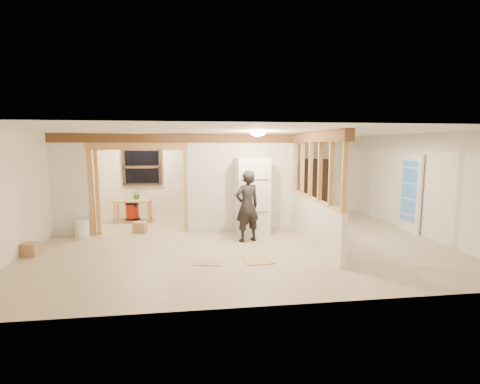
{
  "coord_description": "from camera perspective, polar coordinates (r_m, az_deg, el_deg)",
  "views": [
    {
      "loc": [
        -1.04,
        -7.71,
        2.2
      ],
      "look_at": [
        0.05,
        0.4,
        1.1
      ],
      "focal_mm": 26.0,
      "sensor_mm": 36.0,
      "label": 1
    }
  ],
  "objects": [
    {
      "name": "floor",
      "position": [
        8.08,
        0.05,
        -8.2
      ],
      "size": [
        9.0,
        6.5,
        0.01
      ],
      "primitive_type": "cube",
      "color": "#BFAA8E",
      "rests_on": "ground"
    },
    {
      "name": "ceiling",
      "position": [
        7.78,
        0.05,
        9.84
      ],
      "size": [
        9.0,
        6.5,
        0.01
      ],
      "primitive_type": "cube",
      "color": "white"
    },
    {
      "name": "wall_back",
      "position": [
        11.05,
        -2.2,
        2.7
      ],
      "size": [
        9.0,
        0.01,
        2.5
      ],
      "primitive_type": "cube",
      "color": "white",
      "rests_on": "floor"
    },
    {
      "name": "wall_front",
      "position": [
        4.67,
        5.39,
        -4.15
      ],
      "size": [
        9.0,
        0.01,
        2.5
      ],
      "primitive_type": "cube",
      "color": "white",
      "rests_on": "floor"
    },
    {
      "name": "wall_left",
      "position": [
        8.5,
        -31.59,
        0.08
      ],
      "size": [
        0.01,
        6.5,
        2.5
      ],
      "primitive_type": "cube",
      "color": "white",
      "rests_on": "floor"
    },
    {
      "name": "wall_right",
      "position": [
        9.54,
        27.94,
        1.02
      ],
      "size": [
        0.01,
        6.5,
        2.5
      ],
      "primitive_type": "cube",
      "color": "white",
      "rests_on": "floor"
    },
    {
      "name": "partition_left_stub",
      "position": [
        9.45,
        -26.17,
        1.08
      ],
      "size": [
        0.9,
        0.12,
        2.5
      ],
      "primitive_type": "cube",
      "color": "silver",
      "rests_on": "floor"
    },
    {
      "name": "partition_center",
      "position": [
        9.04,
        0.29,
        1.6
      ],
      "size": [
        2.8,
        0.12,
        2.5
      ],
      "primitive_type": "cube",
      "color": "silver",
      "rests_on": "floor"
    },
    {
      "name": "doorway_frame",
      "position": [
        9.08,
        -16.19,
        0.37
      ],
      "size": [
        2.46,
        0.14,
        2.2
      ],
      "primitive_type": "cube",
      "color": "tan",
      "rests_on": "floor"
    },
    {
      "name": "header_beam_back",
      "position": [
        8.91,
        -7.46,
        8.73
      ],
      "size": [
        7.0,
        0.18,
        0.22
      ],
      "primitive_type": "cube",
      "color": "brown",
      "rests_on": "ceiling"
    },
    {
      "name": "header_beam_right",
      "position": [
        7.77,
        12.38,
        8.78
      ],
      "size": [
        0.18,
        3.3,
        0.22
      ],
      "primitive_type": "cube",
      "color": "brown",
      "rests_on": "ceiling"
    },
    {
      "name": "pony_wall",
      "position": [
        7.95,
        11.99,
        -4.89
      ],
      "size": [
        0.12,
        3.2,
        1.0
      ],
      "primitive_type": "cube",
      "color": "silver",
      "rests_on": "floor"
    },
    {
      "name": "stud_partition",
      "position": [
        7.79,
        12.23,
        3.48
      ],
      "size": [
        0.14,
        3.2,
        1.32
      ],
      "primitive_type": "cube",
      "color": "tan",
      "rests_on": "pony_wall"
    },
    {
      "name": "window_back",
      "position": [
        11.01,
        -15.8,
        3.96
      ],
      "size": [
        1.12,
        0.1,
        1.1
      ],
      "primitive_type": "cube",
      "color": "black",
      "rests_on": "wall_back"
    },
    {
      "name": "french_door",
      "position": [
        9.85,
        26.13,
        -0.15
      ],
      "size": [
        0.12,
        0.86,
        2.0
      ],
      "primitive_type": "cube",
      "color": "white",
      "rests_on": "floor"
    },
    {
      "name": "ceiling_dome_main",
      "position": [
        7.33,
        2.94,
        9.81
      ],
      "size": [
        0.36,
        0.36,
        0.16
      ],
      "primitive_type": "ellipsoid",
      "color": "#FFEABF",
      "rests_on": "ceiling"
    },
    {
      "name": "ceiling_dome_util",
      "position": [
        10.12,
        -16.13,
        8.92
      ],
      "size": [
        0.32,
        0.32,
        0.14
      ],
      "primitive_type": "ellipsoid",
      "color": "#FFEABF",
      "rests_on": "ceiling"
    },
    {
      "name": "hanging_bulb",
      "position": [
        9.36,
        -13.63,
        7.3
      ],
      "size": [
        0.07,
        0.07,
        0.07
      ],
      "primitive_type": "ellipsoid",
      "color": "#FFD88C",
      "rests_on": "ceiling"
    },
    {
      "name": "refrigerator",
      "position": [
        8.68,
        2.04,
        -0.63
      ],
      "size": [
        0.79,
        0.76,
        1.91
      ],
      "primitive_type": "cube",
      "color": "silver",
      "rests_on": "floor"
    },
    {
      "name": "woman",
      "position": [
        7.95,
        1.19,
        -2.35
      ],
      "size": [
        0.7,
        0.57,
        1.64
      ],
      "primitive_type": "imported",
      "rotation": [
        0.0,
        0.0,
        3.49
      ],
      "color": "black",
      "rests_on": "floor"
    },
    {
      "name": "work_table",
      "position": [
        10.53,
        -17.15,
        -2.98
      ],
      "size": [
        1.07,
        0.61,
        0.65
      ],
      "primitive_type": "cube",
      "rotation": [
        0.0,
        0.0,
        -0.1
      ],
      "color": "tan",
      "rests_on": "floor"
    },
    {
      "name": "potted_plant",
      "position": [
        10.53,
        -16.61,
        -0.32
      ],
      "size": [
        0.32,
        0.29,
        0.31
      ],
      "primitive_type": "imported",
      "rotation": [
        0.0,
        0.0,
        0.2
      ],
      "color": "#245524",
      "rests_on": "work_table"
    },
    {
      "name": "shop_vac",
      "position": [
        10.88,
        -17.26,
        -2.86
      ],
      "size": [
        0.52,
        0.52,
        0.57
      ],
      "primitive_type": "cylinder",
      "rotation": [
        0.0,
        0.0,
        0.21
      ],
      "color": "#A81F0B",
      "rests_on": "floor"
    },
    {
      "name": "bookshelf",
      "position": [
        11.49,
        12.12,
        0.89
      ],
      "size": [
        0.89,
        0.3,
        1.77
      ],
      "primitive_type": "cube",
      "color": "black",
      "rests_on": "floor"
    },
    {
      "name": "bucket",
      "position": [
        9.23,
        -24.48,
        -5.52
      ],
      "size": [
        0.35,
        0.35,
        0.42
      ],
      "primitive_type": "cylinder",
      "rotation": [
        0.0,
        0.0,
        -0.06
      ],
      "color": "white",
      "rests_on": "floor"
    },
    {
      "name": "box_util_a",
      "position": [
        9.28,
        -16.09,
        -5.56
      ],
      "size": [
        0.34,
        0.31,
        0.26
      ],
      "primitive_type": "cube",
      "rotation": [
        0.0,
        0.0,
        -0.17
      ],
      "color": "#AC7F53",
      "rests_on": "floor"
    },
    {
      "name": "box_util_b",
      "position": [
        9.85,
        -25.31,
        -5.09
      ],
      "size": [
        0.44,
        0.44,
        0.31
      ],
      "primitive_type": "cube",
      "rotation": [
        0.0,
        0.0,
        -0.39
      ],
      "color": "#AC7F53",
      "rests_on": "floor"
    },
    {
      "name": "box_front",
      "position": [
        8.24,
        -31.05,
        -8.05
      ],
      "size": [
        0.37,
        0.32,
        0.26
      ],
      "primitive_type": "cube",
      "rotation": [
        0.0,
        0.0,
        -0.23
      ],
      "color": "#AC7F53",
      "rests_on": "floor"
    },
    {
      "name": "floor_panel_near",
      "position": [
        6.82,
        2.93,
        -11.12
      ],
      "size": [
        0.58,
        0.58,
        0.02
      ],
      "primitive_type": "cube",
      "rotation": [
        0.0,
        0.0,
        0.11
      ],
      "color": "tan",
      "rests_on": "floor"
    },
    {
      "name": "floor_panel_far",
      "position": [
        6.75,
        -5.13,
        -11.36
      ],
      "size": [
        0.59,
        0.52,
        0.02
      ],
      "primitive_type": "cube",
      "rotation": [
        0.0,
        0.0,
        -0.22
      ],
      "color": "tan",
      "rests_on": "floor"
    }
  ]
}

